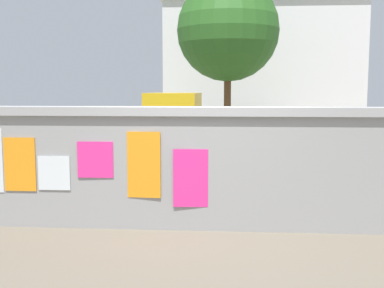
{
  "coord_description": "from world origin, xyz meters",
  "views": [
    {
      "loc": [
        0.37,
        -6.5,
        1.95
      ],
      "look_at": [
        -0.23,
        1.87,
        0.97
      ],
      "focal_mm": 44.4,
      "sensor_mm": 36.0,
      "label": 1
    }
  ],
  "objects_px": {
    "person_walking": "(88,146)",
    "auto_rickshaw_truck": "(133,132)",
    "tree_roadside": "(228,30)",
    "bicycle_near": "(186,179)",
    "motorcycle": "(252,160)",
    "bicycle_far": "(331,160)"
  },
  "relations": [
    {
      "from": "person_walking",
      "to": "auto_rickshaw_truck",
      "type": "bearing_deg",
      "value": 88.59
    },
    {
      "from": "person_walking",
      "to": "tree_roadside",
      "type": "xyz_separation_m",
      "value": [
        2.38,
        9.78,
        3.08
      ]
    },
    {
      "from": "bicycle_near",
      "to": "auto_rickshaw_truck",
      "type": "bearing_deg",
      "value": 115.8
    },
    {
      "from": "bicycle_near",
      "to": "person_walking",
      "type": "distance_m",
      "value": 1.78
    },
    {
      "from": "bicycle_near",
      "to": "tree_roadside",
      "type": "bearing_deg",
      "value": 85.5
    },
    {
      "from": "person_walking",
      "to": "bicycle_near",
      "type": "bearing_deg",
      "value": 11.52
    },
    {
      "from": "motorcycle",
      "to": "tree_roadside",
      "type": "distance_m",
      "value": 8.57
    },
    {
      "from": "bicycle_far",
      "to": "person_walking",
      "type": "distance_m",
      "value": 5.58
    },
    {
      "from": "auto_rickshaw_truck",
      "to": "bicycle_near",
      "type": "xyz_separation_m",
      "value": [
        1.55,
        -3.21,
        -0.54
      ]
    },
    {
      "from": "bicycle_far",
      "to": "auto_rickshaw_truck",
      "type": "bearing_deg",
      "value": 172.33
    },
    {
      "from": "tree_roadside",
      "to": "auto_rickshaw_truck",
      "type": "bearing_deg",
      "value": -110.19
    },
    {
      "from": "motorcycle",
      "to": "bicycle_near",
      "type": "height_order",
      "value": "bicycle_near"
    },
    {
      "from": "auto_rickshaw_truck",
      "to": "person_walking",
      "type": "distance_m",
      "value": 3.55
    },
    {
      "from": "bicycle_far",
      "to": "person_walking",
      "type": "xyz_separation_m",
      "value": [
        -4.72,
        -2.92,
        0.62
      ]
    },
    {
      "from": "auto_rickshaw_truck",
      "to": "bicycle_far",
      "type": "relative_size",
      "value": 2.23
    },
    {
      "from": "auto_rickshaw_truck",
      "to": "bicycle_far",
      "type": "xyz_separation_m",
      "value": [
        4.63,
        -0.62,
        -0.54
      ]
    },
    {
      "from": "motorcycle",
      "to": "person_walking",
      "type": "xyz_separation_m",
      "value": [
        -2.88,
        -2.03,
        0.52
      ]
    },
    {
      "from": "tree_roadside",
      "to": "person_walking",
      "type": "bearing_deg",
      "value": -103.69
    },
    {
      "from": "bicycle_near",
      "to": "tree_roadside",
      "type": "distance_m",
      "value": 10.18
    },
    {
      "from": "bicycle_far",
      "to": "tree_roadside",
      "type": "height_order",
      "value": "tree_roadside"
    },
    {
      "from": "motorcycle",
      "to": "bicycle_far",
      "type": "xyz_separation_m",
      "value": [
        1.83,
        0.89,
        -0.1
      ]
    },
    {
      "from": "auto_rickshaw_truck",
      "to": "motorcycle",
      "type": "xyz_separation_m",
      "value": [
        2.79,
        -1.52,
        -0.44
      ]
    }
  ]
}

